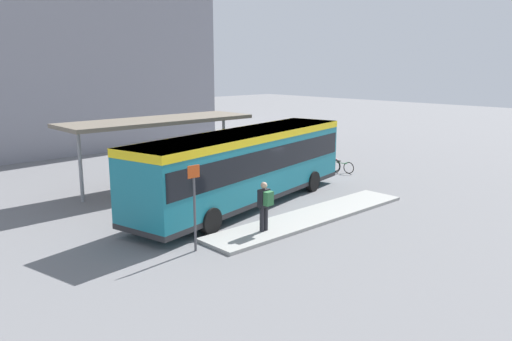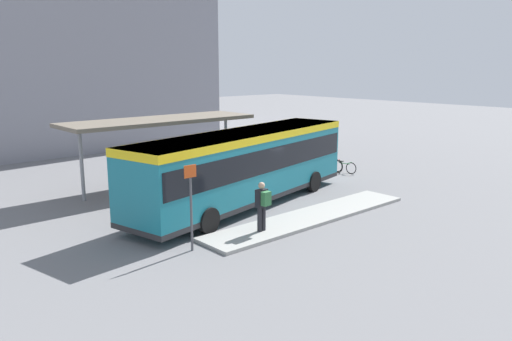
{
  "view_description": "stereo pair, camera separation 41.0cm",
  "coord_description": "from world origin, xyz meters",
  "px_view_note": "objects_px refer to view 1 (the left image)",
  "views": [
    {
      "loc": [
        -13.65,
        -15.31,
        5.82
      ],
      "look_at": [
        0.6,
        0.0,
        1.41
      ],
      "focal_mm": 35.0,
      "sensor_mm": 36.0,
      "label": 1
    },
    {
      "loc": [
        -13.35,
        -15.59,
        5.82
      ],
      "look_at": [
        0.6,
        0.0,
        1.41
      ],
      "focal_mm": 35.0,
      "sensor_mm": 36.0,
      "label": 2
    }
  ],
  "objects_px": {
    "bicycle_white": "(317,163)",
    "bicycle_blue": "(308,161)",
    "platform_sign": "(194,204)",
    "pedestrian_waiting": "(265,203)",
    "bicycle_green": "(342,167)",
    "bicycle_red": "(329,164)",
    "city_bus": "(246,163)"
  },
  "relations": [
    {
      "from": "bicycle_white",
      "to": "bicycle_blue",
      "type": "xyz_separation_m",
      "value": [
        0.13,
        0.77,
        -0.01
      ]
    },
    {
      "from": "bicycle_green",
      "to": "platform_sign",
      "type": "bearing_deg",
      "value": -79.47
    },
    {
      "from": "bicycle_white",
      "to": "pedestrian_waiting",
      "type": "bearing_deg",
      "value": -59.94
    },
    {
      "from": "city_bus",
      "to": "platform_sign",
      "type": "height_order",
      "value": "city_bus"
    },
    {
      "from": "city_bus",
      "to": "bicycle_green",
      "type": "distance_m",
      "value": 8.51
    },
    {
      "from": "platform_sign",
      "to": "bicycle_white",
      "type": "bearing_deg",
      "value": 24.19
    },
    {
      "from": "city_bus",
      "to": "bicycle_white",
      "type": "xyz_separation_m",
      "value": [
        8.01,
        2.81,
        -1.48
      ]
    },
    {
      "from": "pedestrian_waiting",
      "to": "bicycle_white",
      "type": "bearing_deg",
      "value": -61.3
    },
    {
      "from": "bicycle_red",
      "to": "pedestrian_waiting",
      "type": "bearing_deg",
      "value": -58.71
    },
    {
      "from": "pedestrian_waiting",
      "to": "bicycle_blue",
      "type": "distance_m",
      "value": 12.3
    },
    {
      "from": "pedestrian_waiting",
      "to": "bicycle_white",
      "type": "height_order",
      "value": "pedestrian_waiting"
    },
    {
      "from": "bicycle_white",
      "to": "platform_sign",
      "type": "distance_m",
      "value": 14.07
    },
    {
      "from": "bicycle_red",
      "to": "bicycle_white",
      "type": "xyz_separation_m",
      "value": [
        -0.08,
        0.77,
        -0.03
      ]
    },
    {
      "from": "bicycle_white",
      "to": "platform_sign",
      "type": "height_order",
      "value": "platform_sign"
    },
    {
      "from": "bicycle_green",
      "to": "bicycle_red",
      "type": "distance_m",
      "value": 0.8
    },
    {
      "from": "bicycle_blue",
      "to": "bicycle_red",
      "type": "bearing_deg",
      "value": 175.96
    },
    {
      "from": "bicycle_white",
      "to": "bicycle_blue",
      "type": "height_order",
      "value": "bicycle_white"
    },
    {
      "from": "bicycle_red",
      "to": "platform_sign",
      "type": "distance_m",
      "value": 13.84
    },
    {
      "from": "pedestrian_waiting",
      "to": "platform_sign",
      "type": "relative_size",
      "value": 0.63
    },
    {
      "from": "bicycle_blue",
      "to": "city_bus",
      "type": "bearing_deg",
      "value": 111.8
    },
    {
      "from": "bicycle_green",
      "to": "city_bus",
      "type": "bearing_deg",
      "value": -88.58
    },
    {
      "from": "bicycle_blue",
      "to": "bicycle_green",
      "type": "bearing_deg",
      "value": -178.5
    },
    {
      "from": "pedestrian_waiting",
      "to": "city_bus",
      "type": "bearing_deg",
      "value": -34.38
    },
    {
      "from": "pedestrian_waiting",
      "to": "bicycle_white",
      "type": "distance_m",
      "value": 11.77
    },
    {
      "from": "bicycle_white",
      "to": "platform_sign",
      "type": "relative_size",
      "value": 0.58
    },
    {
      "from": "city_bus",
      "to": "platform_sign",
      "type": "bearing_deg",
      "value": -160.65
    },
    {
      "from": "bicycle_green",
      "to": "platform_sign",
      "type": "relative_size",
      "value": 0.54
    },
    {
      "from": "bicycle_red",
      "to": "bicycle_blue",
      "type": "height_order",
      "value": "bicycle_red"
    },
    {
      "from": "city_bus",
      "to": "platform_sign",
      "type": "relative_size",
      "value": 4.4
    },
    {
      "from": "pedestrian_waiting",
      "to": "bicycle_green",
      "type": "distance_m",
      "value": 11.31
    },
    {
      "from": "bicycle_green",
      "to": "platform_sign",
      "type": "xyz_separation_m",
      "value": [
        -13.06,
        -4.2,
        1.23
      ]
    },
    {
      "from": "bicycle_blue",
      "to": "platform_sign",
      "type": "height_order",
      "value": "platform_sign"
    }
  ]
}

